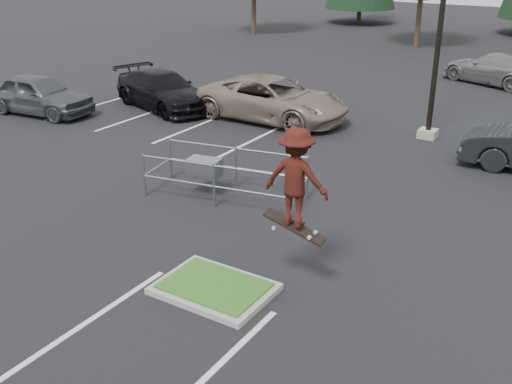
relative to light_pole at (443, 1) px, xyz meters
The scene contains 10 objects.
ground 12.85m from the light_pole, 92.39° to the right, with size 120.00×120.00×0.00m, color black.
grass_median 12.82m from the light_pole, 92.39° to the right, with size 2.20×1.60×0.16m.
stall_lines 7.74m from the light_pole, 107.24° to the right, with size 22.62×17.60×0.01m.
light_pole is the anchor object (origin of this frame).
cart_corral 9.59m from the light_pole, 113.20° to the right, with size 4.36×2.21×1.18m.
skateboarder 11.25m from the light_pole, 86.36° to the right, with size 1.31×0.84×2.19m.
car_l_tan 6.91m from the light_pole, behind, with size 2.69×5.83×1.62m, color gray.
car_l_black 11.31m from the light_pole, behind, with size 2.09×5.13×1.49m, color black.
car_l_grey 15.34m from the light_pole, 160.35° to the right, with size 1.83×4.56×1.55m, color #484A4F.
car_far_silver 10.70m from the light_pole, 88.84° to the left, with size 2.09×5.15×1.49m, color gray.
Camera 1 is at (6.01, -8.08, 6.34)m, focal length 42.00 mm.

